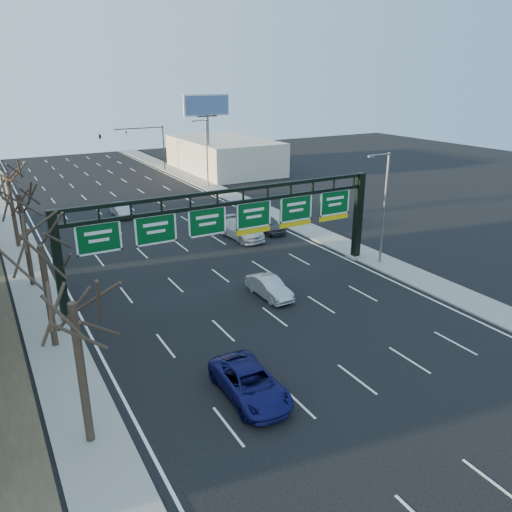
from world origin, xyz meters
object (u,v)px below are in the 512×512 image
sign_gantry (233,224)px  car_white_wagon (241,229)px  car_blue_suv (250,383)px  car_silver_sedan (269,287)px

sign_gantry → car_white_wagon: sign_gantry is taller
sign_gantry → car_blue_suv: size_ratio=4.66×
car_blue_suv → car_white_wagon: size_ratio=0.91×
car_silver_sedan → car_white_wagon: car_white_wagon is taller
sign_gantry → car_blue_suv: (-5.59, -12.55, -3.90)m
sign_gantry → car_silver_sedan: sign_gantry is taller
car_white_wagon → car_blue_suv: bearing=-121.6°
car_blue_suv → car_white_wagon: bearing=64.8°
sign_gantry → car_blue_suv: 14.28m
sign_gantry → car_silver_sedan: size_ratio=5.86×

